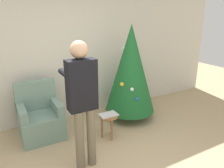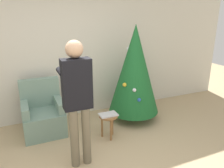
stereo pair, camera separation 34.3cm
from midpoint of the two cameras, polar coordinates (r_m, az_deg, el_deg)
name	(u,v)px [view 2 (the right image)]	position (r m, az deg, el deg)	size (l,w,h in m)	color
wall_back	(63,52)	(4.39, -10.50, 8.16)	(8.00, 0.06, 2.70)	beige
christmas_tree	(135,69)	(4.27, 8.23, 3.75)	(0.99, 0.99, 1.90)	brown
armchair	(43,115)	(4.11, -15.28, -7.86)	(0.70, 0.70, 0.95)	gray
person_standing	(77,94)	(2.90, -5.74, -2.66)	(0.40, 0.57, 1.76)	#6B604C
side_stool	(108,120)	(3.78, 1.67, -9.33)	(0.32, 0.32, 0.42)	olive
laptop	(108,114)	(3.74, 1.69, -8.03)	(0.31, 0.21, 0.02)	silver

